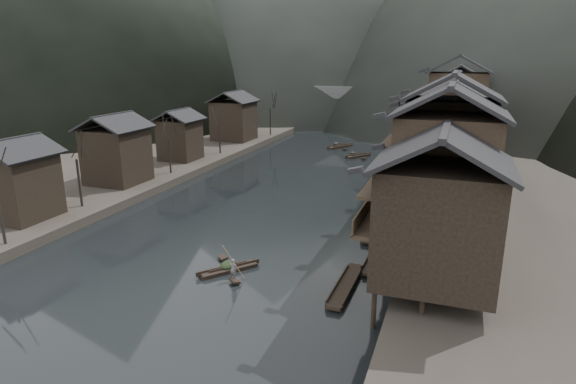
% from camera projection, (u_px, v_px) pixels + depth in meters
% --- Properties ---
extents(water, '(300.00, 300.00, 0.00)m').
position_uv_depth(water, '(236.00, 239.00, 43.20)').
color(water, black).
rests_on(water, ground).
extents(left_bank, '(40.00, 200.00, 1.20)m').
position_uv_depth(left_bank, '(160.00, 139.00, 90.58)').
color(left_bank, '#2D2823').
rests_on(left_bank, ground).
extents(stilt_houses, '(9.00, 67.60, 16.11)m').
position_uv_depth(stilt_houses, '(453.00, 121.00, 53.00)').
color(stilt_houses, black).
rests_on(stilt_houses, ground).
extents(left_houses, '(8.10, 53.20, 8.73)m').
position_uv_depth(left_houses, '(164.00, 131.00, 66.49)').
color(left_houses, black).
rests_on(left_houses, left_bank).
extents(bare_trees, '(3.90, 62.56, 7.79)m').
position_uv_depth(bare_trees, '(165.00, 131.00, 60.76)').
color(bare_trees, black).
rests_on(bare_trees, left_bank).
extents(moored_sampans, '(3.07, 48.26, 0.47)m').
position_uv_depth(moored_sampans, '(393.00, 203.00, 52.86)').
color(moored_sampans, black).
rests_on(moored_sampans, water).
extents(midriver_boats, '(8.33, 12.25, 0.45)m').
position_uv_depth(midriver_boats, '(348.00, 150.00, 81.72)').
color(midriver_boats, black).
rests_on(midriver_boats, water).
extents(stone_bridge, '(40.00, 6.00, 9.00)m').
position_uv_depth(stone_bridge, '(376.00, 105.00, 106.89)').
color(stone_bridge, '#4C4C4F').
rests_on(stone_bridge, ground).
extents(hero_sampan, '(3.74, 4.40, 0.43)m').
position_uv_depth(hero_sampan, '(229.00, 269.00, 36.72)').
color(hero_sampan, black).
rests_on(hero_sampan, water).
extents(cargo_heap, '(1.09, 1.43, 0.65)m').
position_uv_depth(cargo_heap, '(228.00, 261.00, 36.77)').
color(cargo_heap, black).
rests_on(cargo_heap, hero_sampan).
extents(boatman, '(0.64, 0.48, 1.57)m').
position_uv_depth(boatman, '(233.00, 266.00, 34.86)').
color(boatman, slate).
rests_on(boatman, hero_sampan).
extents(bamboo_pole, '(1.17, 1.69, 3.55)m').
position_uv_depth(bamboo_pole, '(234.00, 233.00, 34.09)').
color(bamboo_pole, '#8C7A51').
rests_on(bamboo_pole, boatman).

